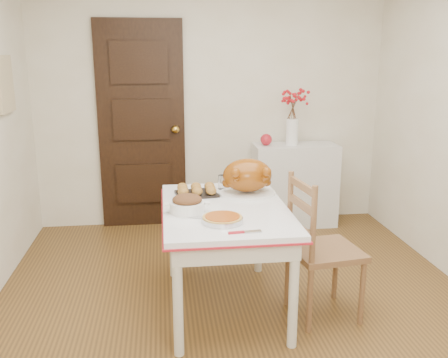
{
  "coord_description": "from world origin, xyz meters",
  "views": [
    {
      "loc": [
        -0.5,
        -2.98,
        1.76
      ],
      "look_at": [
        -0.1,
        0.21,
        0.92
      ],
      "focal_mm": 39.6,
      "sensor_mm": 36.0,
      "label": 1
    }
  ],
  "objects": [
    {
      "name": "wall_back",
      "position": [
        0.0,
        2.0,
        1.25
      ],
      "size": [
        3.5,
        0.0,
        2.5
      ],
      "primitive_type": "cube",
      "color": "silver",
      "rests_on": "ground"
    },
    {
      "name": "kitchen_table",
      "position": [
        -0.1,
        0.16,
        0.37
      ],
      "size": [
        0.85,
        1.24,
        0.74
      ],
      "primitive_type": null,
      "color": "white",
      "rests_on": "floor"
    },
    {
      "name": "drinking_glass",
      "position": [
        -0.06,
        0.6,
        0.79
      ],
      "size": [
        0.08,
        0.08,
        0.11
      ],
      "primitive_type": "cylinder",
      "rotation": [
        0.0,
        0.0,
        0.33
      ],
      "color": "white",
      "rests_on": "kitchen_table"
    },
    {
      "name": "berry_vase",
      "position": [
        0.79,
        1.78,
        1.11
      ],
      "size": [
        0.28,
        0.28,
        0.54
      ],
      "primitive_type": null,
      "color": "white",
      "rests_on": "sideboard"
    },
    {
      "name": "door_back",
      "position": [
        -0.7,
        1.97,
        1.03
      ],
      "size": [
        0.85,
        0.06,
        2.06
      ],
      "primitive_type": "cube",
      "color": "black",
      "rests_on": "ground"
    },
    {
      "name": "stuffing_dish",
      "position": [
        -0.35,
        0.08,
        0.8
      ],
      "size": [
        0.31,
        0.26,
        0.11
      ],
      "primitive_type": null,
      "rotation": [
        0.0,
        0.0,
        -0.11
      ],
      "color": "#52321A",
      "rests_on": "kitchen_table"
    },
    {
      "name": "carving_knife",
      "position": [
        -0.31,
        -0.03,
        0.75
      ],
      "size": [
        0.28,
        0.18,
        0.01
      ],
      "primitive_type": null,
      "rotation": [
        0.0,
        0.0,
        -0.43
      ],
      "color": "silver",
      "rests_on": "kitchen_table"
    },
    {
      "name": "shaker_pair",
      "position": [
        0.22,
        0.65,
        0.79
      ],
      "size": [
        0.09,
        0.04,
        0.09
      ],
      "primitive_type": null,
      "rotation": [
        0.0,
        0.0,
        0.07
      ],
      "color": "white",
      "rests_on": "kitchen_table"
    },
    {
      "name": "apple",
      "position": [
        0.53,
        1.78,
        0.9
      ],
      "size": [
        0.12,
        0.12,
        0.12
      ],
      "primitive_type": "sphere",
      "color": "#AD1924",
      "rests_on": "sideboard"
    },
    {
      "name": "rolls_tray",
      "position": [
        -0.26,
        0.46,
        0.78
      ],
      "size": [
        0.32,
        0.27,
        0.08
      ],
      "primitive_type": null,
      "rotation": [
        0.0,
        0.0,
        0.16
      ],
      "color": "olive",
      "rests_on": "kitchen_table"
    },
    {
      "name": "pumpkin_pie",
      "position": [
        -0.15,
        -0.14,
        0.77
      ],
      "size": [
        0.31,
        0.31,
        0.05
      ],
      "primitive_type": "cylinder",
      "rotation": [
        0.0,
        0.0,
        0.26
      ],
      "color": "#99400E",
      "rests_on": "kitchen_table"
    },
    {
      "name": "wall_front",
      "position": [
        0.0,
        -2.0,
        1.25
      ],
      "size": [
        3.5,
        0.0,
        2.5
      ],
      "primitive_type": "cube",
      "color": "silver",
      "rests_on": "ground"
    },
    {
      "name": "turkey_platter",
      "position": [
        0.1,
        0.42,
        0.87
      ],
      "size": [
        0.49,
        0.44,
        0.26
      ],
      "primitive_type": null,
      "rotation": [
        0.0,
        0.0,
        0.3
      ],
      "color": "#844704",
      "rests_on": "kitchen_table"
    },
    {
      "name": "pie_server",
      "position": [
        -0.04,
        -0.34,
        0.75
      ],
      "size": [
        0.2,
        0.08,
        0.01
      ],
      "primitive_type": null,
      "rotation": [
        0.0,
        0.0,
        0.1
      ],
      "color": "silver",
      "rests_on": "kitchen_table"
    },
    {
      "name": "floor",
      "position": [
        0.0,
        0.0,
        0.0
      ],
      "size": [
        3.5,
        4.0,
        0.0
      ],
      "primitive_type": "cube",
      "color": "#473017",
      "rests_on": "ground"
    },
    {
      "name": "photo_board",
      "position": [
        -1.73,
        1.2,
        1.5
      ],
      "size": [
        0.03,
        0.35,
        0.45
      ],
      "primitive_type": "cube",
      "color": "#D4C987",
      "rests_on": "ground"
    },
    {
      "name": "chair_oak",
      "position": [
        0.56,
        -0.03,
        0.49
      ],
      "size": [
        0.49,
        0.49,
        0.98
      ],
      "primitive_type": null,
      "rotation": [
        0.0,
        0.0,
        1.71
      ],
      "color": "brown",
      "rests_on": "floor"
    },
    {
      "name": "sideboard",
      "position": [
        0.83,
        1.78,
        0.42
      ],
      "size": [
        0.84,
        0.37,
        0.84
      ],
      "primitive_type": "cube",
      "color": "silver",
      "rests_on": "floor"
    }
  ]
}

